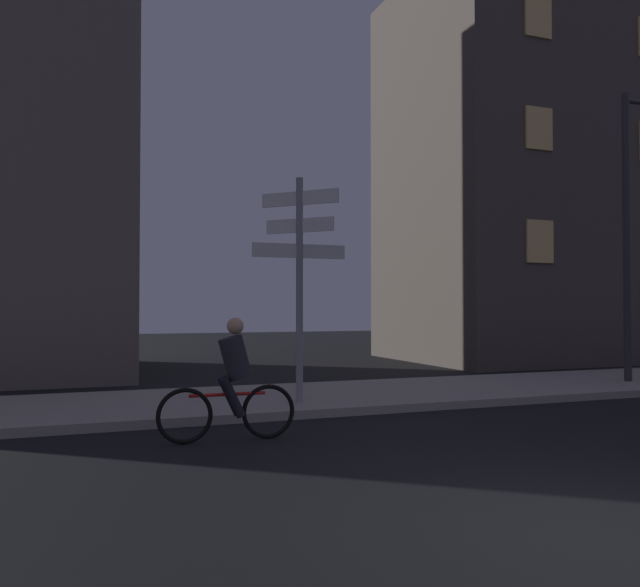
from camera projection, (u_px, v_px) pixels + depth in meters
ground_plane at (604, 539)px, 4.77m from camera, size 80.00×80.00×0.00m
sidewalk_kerb at (295, 399)px, 11.67m from camera, size 40.00×3.49×0.14m
signpost at (299, 266)px, 10.80m from camera, size 1.66×1.05×3.82m
street_lamp at (633, 212)px, 14.00m from camera, size 1.50×0.28×6.32m
cyclist at (231, 384)px, 8.30m from camera, size 1.82×0.33×1.61m
building_right_block at (572, 179)px, 22.41m from camera, size 12.55×6.65×12.56m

